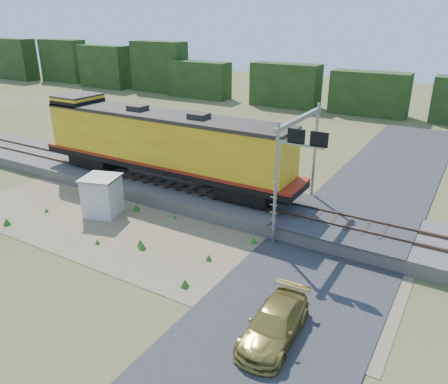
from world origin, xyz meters
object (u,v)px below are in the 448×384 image
Objects in this scene: locomotive at (159,143)px; signal_gantry at (300,145)px; shed at (102,196)px; car at (274,324)px.

locomotive is 2.97× the size of signal_gantry.
shed is (-0.69, -4.72, -2.20)m from locomotive.
signal_gantry reaches higher than shed.
signal_gantry is at bearing -3.71° from locomotive.
shed is 0.39× the size of signal_gantry.
car is at bearing -72.38° from signal_gantry.
signal_gantry is (10.64, 4.08, 3.70)m from shed.
signal_gantry is (9.95, -0.65, 1.49)m from locomotive.
locomotive reaches higher than car.
car is at bearing -36.49° from locomotive.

